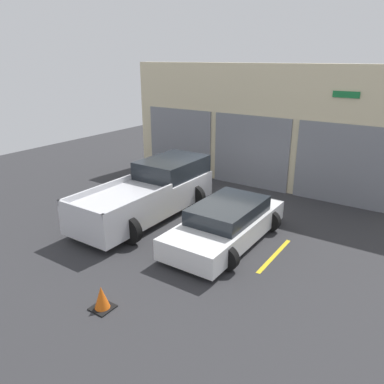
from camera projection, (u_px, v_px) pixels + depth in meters
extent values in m
plane|color=#2D2D30|center=(216.00, 208.00, 13.66)|extent=(28.00, 28.00, 0.00)
cube|color=beige|center=(258.00, 127.00, 15.38)|extent=(12.12, 0.60, 4.99)
cube|color=slate|center=(180.00, 141.00, 17.45)|extent=(3.35, 0.08, 2.98)
cube|color=slate|center=(250.00, 152.00, 15.53)|extent=(3.35, 0.08, 2.98)
cube|color=slate|center=(341.00, 165.00, 13.62)|extent=(3.35, 0.08, 2.98)
cube|color=#197238|center=(346.00, 95.00, 12.86)|extent=(0.90, 0.03, 0.22)
cube|color=silver|center=(146.00, 199.00, 12.63)|extent=(1.89, 5.53, 0.91)
cube|color=#1E2328|center=(172.00, 167.00, 13.56)|extent=(1.74, 2.49, 0.62)
cube|color=silver|center=(98.00, 189.00, 11.96)|extent=(0.08, 3.04, 0.18)
cube|color=silver|center=(140.00, 200.00, 11.00)|extent=(0.08, 3.04, 0.18)
cube|color=silver|center=(80.00, 210.00, 10.33)|extent=(1.89, 0.08, 0.18)
cylinder|color=black|center=(159.00, 188.00, 14.50)|extent=(0.85, 0.22, 0.85)
cylinder|color=black|center=(194.00, 196.00, 13.62)|extent=(0.85, 0.22, 0.85)
cylinder|color=black|center=(90.00, 217.00, 11.83)|extent=(0.85, 0.22, 0.85)
cylinder|color=black|center=(129.00, 230.00, 10.95)|extent=(0.85, 0.22, 0.85)
cube|color=white|center=(226.00, 227.00, 11.07)|extent=(1.81, 4.52, 0.60)
cube|color=#1E2328|center=(228.00, 210.00, 10.98)|extent=(1.59, 2.49, 0.44)
cylinder|color=black|center=(226.00, 210.00, 12.62)|extent=(0.68, 0.22, 0.68)
cylinder|color=black|center=(270.00, 221.00, 11.78)|extent=(0.68, 0.22, 0.68)
cylinder|color=black|center=(176.00, 242.00, 10.44)|extent=(0.68, 0.22, 0.68)
cylinder|color=black|center=(226.00, 258.00, 9.60)|extent=(0.68, 0.22, 0.68)
cube|color=gold|center=(114.00, 208.00, 13.69)|extent=(0.12, 2.20, 0.01)
cube|color=gold|center=(183.00, 228.00, 12.04)|extent=(0.12, 2.20, 0.01)
cube|color=gold|center=(275.00, 255.00, 10.40)|extent=(0.12, 2.20, 0.01)
cube|color=black|center=(103.00, 308.00, 8.21)|extent=(0.47, 0.47, 0.03)
cone|color=orange|center=(102.00, 298.00, 8.13)|extent=(0.36, 0.36, 0.55)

